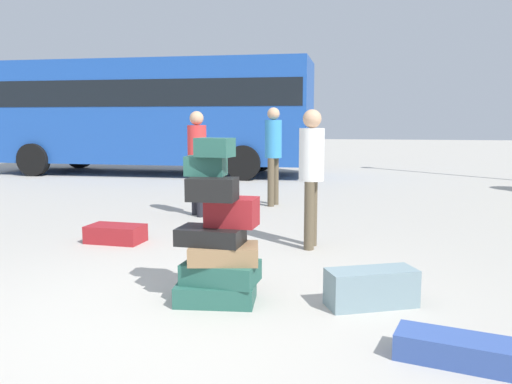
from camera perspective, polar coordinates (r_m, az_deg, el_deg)
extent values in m
plane|color=#ADA89E|center=(4.16, -10.32, -13.85)|extent=(80.00, 80.00, 0.00)
cube|color=#26594C|center=(4.50, -4.39, -10.88)|extent=(0.69, 0.48, 0.17)
cube|color=#26594C|center=(4.46, -3.86, -8.73)|extent=(0.64, 0.44, 0.17)
cube|color=olive|center=(4.41, -3.53, -6.72)|extent=(0.63, 0.47, 0.15)
cube|color=black|center=(4.42, -4.95, -4.77)|extent=(0.56, 0.38, 0.14)
cube|color=maroon|center=(4.43, -2.65, -2.17)|extent=(0.44, 0.30, 0.24)
cube|color=black|center=(4.24, -4.78, 0.30)|extent=(0.39, 0.25, 0.19)
cube|color=#26594C|center=(4.40, -5.50, 2.86)|extent=(0.33, 0.22, 0.16)
cube|color=#26594C|center=(4.28, -4.54, 4.88)|extent=(0.33, 0.24, 0.15)
cube|color=maroon|center=(6.84, -15.07, -4.42)|extent=(0.72, 0.45, 0.22)
cube|color=#334F99|center=(3.68, 21.24, -15.77)|extent=(0.82, 0.49, 0.17)
cube|color=gray|center=(4.49, 12.48, -10.16)|extent=(0.79, 0.56, 0.31)
cylinder|color=brown|center=(9.51, 2.13, 1.20)|extent=(0.12, 0.12, 0.86)
cylinder|color=brown|center=(9.31, 1.63, 1.06)|extent=(0.12, 0.12, 0.86)
cylinder|color=#338CCC|center=(9.35, 1.91, 5.81)|extent=(0.30, 0.30, 0.67)
sphere|color=tan|center=(9.34, 1.92, 8.54)|extent=(0.22, 0.22, 0.22)
cylinder|color=brown|center=(6.42, 6.17, -2.27)|extent=(0.12, 0.12, 0.82)
cylinder|color=brown|center=(6.20, 5.82, -2.61)|extent=(0.12, 0.12, 0.82)
cylinder|color=white|center=(6.22, 6.09, 4.08)|extent=(0.30, 0.30, 0.62)
sphere|color=tan|center=(6.21, 6.15, 7.96)|extent=(0.22, 0.22, 0.22)
cylinder|color=black|center=(8.52, -6.66, 0.22)|extent=(0.12, 0.12, 0.82)
cylinder|color=black|center=(8.32, -6.10, 0.05)|extent=(0.12, 0.12, 0.82)
cylinder|color=red|center=(8.36, -6.46, 5.08)|extent=(0.30, 0.30, 0.64)
sphere|color=tan|center=(8.35, -6.51, 8.02)|extent=(0.22, 0.22, 0.22)
cube|color=#1E4CA5|center=(15.41, -11.43, 8.49)|extent=(9.14, 2.52, 2.80)
cube|color=black|center=(15.42, -11.48, 10.31)|extent=(8.96, 2.54, 0.70)
cylinder|color=black|center=(15.84, 0.46, 3.92)|extent=(0.90, 0.25, 0.90)
cylinder|color=black|center=(13.39, -1.39, 3.20)|extent=(0.90, 0.25, 0.90)
cylinder|color=black|center=(17.85, -18.72, 3.94)|extent=(0.90, 0.25, 0.90)
cylinder|color=black|center=(15.71, -23.14, 3.26)|extent=(0.90, 0.25, 0.90)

